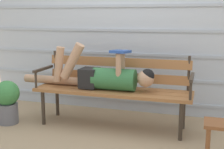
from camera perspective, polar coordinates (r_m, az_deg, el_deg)
The scene contains 5 objects.
ground_plane at distance 3.56m, azimuth -0.44°, elevation -10.22°, with size 12.00×12.00×0.00m, color tan.
house_siding at distance 4.06m, azimuth 2.87°, elevation 8.37°, with size 4.07×0.08×2.21m.
park_bench at distance 3.57m, azimuth 0.33°, elevation -2.01°, with size 1.84×0.48×0.85m.
reclining_person at distance 3.51m, azimuth -1.84°, elevation -0.26°, with size 1.67×0.27×0.55m.
potted_plant at distance 3.87m, azimuth -19.15°, elevation -4.58°, with size 0.30×0.30×0.53m.
Camera 1 is at (1.01, -3.16, 1.28)m, focal length 48.43 mm.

